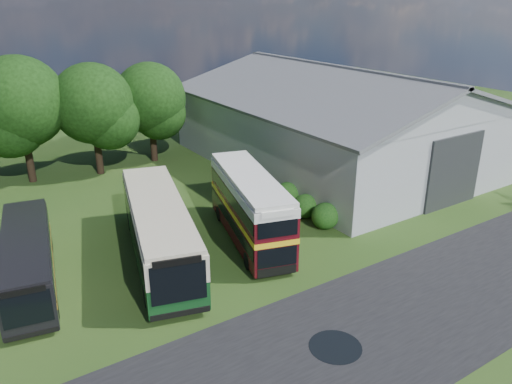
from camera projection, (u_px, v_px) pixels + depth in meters
ground at (317, 301)px, 23.61m from camera, size 120.00×120.00×0.00m
asphalt_road at (410, 312)px, 22.80m from camera, size 60.00×8.00×0.02m
puddle at (335, 347)px, 20.51m from camera, size 2.20×2.20×0.01m
storage_shed at (335, 114)px, 42.16m from camera, size 18.80×24.80×8.15m
tree_mid at (19, 102)px, 36.58m from camera, size 6.80×6.80×9.60m
tree_right_a at (93, 104)px, 38.53m from camera, size 6.26×6.26×8.83m
tree_right_b at (150, 99)px, 41.79m from camera, size 5.98×5.98×8.45m
shrub_front at (325, 227)px, 31.13m from camera, size 1.70×1.70×1.70m
shrub_mid at (305, 216)px, 32.69m from camera, size 1.60×1.60×1.60m
shrub_back at (287, 206)px, 34.24m from camera, size 1.80×1.80×1.80m
bus_green_single at (159, 229)px, 26.74m from camera, size 5.88×12.49×3.36m
bus_maroon_double at (250, 208)px, 28.79m from camera, size 4.90×9.78×4.08m
bus_dark_single at (28, 259)px, 24.44m from camera, size 3.94×10.00×2.69m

